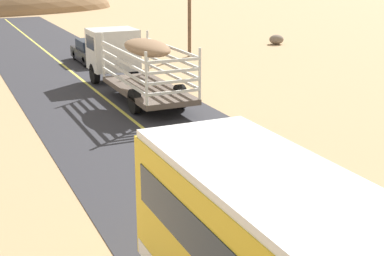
% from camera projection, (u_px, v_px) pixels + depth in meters
% --- Properties ---
extents(livestock_truck, '(2.53, 9.70, 3.02)m').
position_uv_depth(livestock_truck, '(125.00, 56.00, 28.26)').
color(livestock_truck, silver).
rests_on(livestock_truck, road_surface).
extents(car_far, '(1.80, 4.40, 1.46)m').
position_uv_depth(car_far, '(91.00, 52.00, 36.16)').
color(car_far, black).
rests_on(car_far, road_surface).
extents(boulder_mid_field, '(1.13, 1.13, 0.76)m').
position_uv_depth(boulder_mid_field, '(276.00, 39.00, 43.91)').
color(boulder_mid_field, '#756656').
rests_on(boulder_mid_field, ground).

